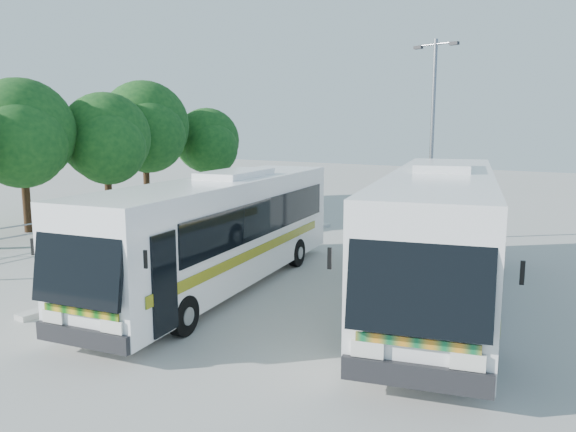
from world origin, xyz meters
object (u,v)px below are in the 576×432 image
Objects in this scene: tree_far_b at (22,132)px; lamppost at (432,132)px; coach_main at (221,229)px; coach_adjacent at (439,231)px; tree_far_d at (145,126)px; tree_far_c at (107,137)px; tree_far_e at (208,141)px.

tree_far_b is 17.99m from lamppost.
coach_main is 6.31m from coach_adjacent.
coach_adjacent is at bearing 0.59° from tree_far_b.
tree_far_d is at bearing 144.25° from coach_adjacent.
tree_far_c is 13.86m from coach_main.
tree_far_b is at bearing -102.91° from tree_far_c.
tree_far_b reaches higher than coach_main.
tree_far_d is 4.65m from tree_far_e.
lamppost is (15.57, -3.80, 0.71)m from tree_far_e.
lamppost is (16.25, 0.70, -0.22)m from tree_far_d.
coach_adjacent is at bearing -21.01° from tree_far_d.
coach_main is 1.45× the size of lamppost.
tree_far_d is 16.27m from lamppost.
coach_adjacent is at bearing -56.10° from lamppost.
tree_far_b is 1.07× the size of tree_far_c.
tree_far_b is 0.53× the size of coach_adjacent.
tree_far_e reaches higher than coach_adjacent.
tree_far_d is 0.88× the size of lamppost.
tree_far_b is at bearing -139.14° from lamppost.
lamppost is at bearing 27.49° from tree_far_b.
coach_adjacent is (19.29, -7.41, -2.84)m from tree_far_d.
tree_far_b is at bearing 165.84° from coach_adjacent.
tree_far_e is 22.17m from coach_adjacent.
tree_far_c is at bearing -86.46° from tree_far_e.
tree_far_d reaches higher than coach_main.
lamppost is (15.96, 8.30, 0.03)m from tree_far_b.
lamppost is (-3.04, 8.11, 2.62)m from coach_adjacent.
tree_far_c is 8.22m from tree_far_e.
coach_main is (12.23, -6.04, -2.45)m from tree_far_c.
tree_far_b reaches higher than tree_far_e.
tree_far_c is at bearing 143.72° from coach_main.
tree_far_b is at bearing 160.75° from coach_main.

